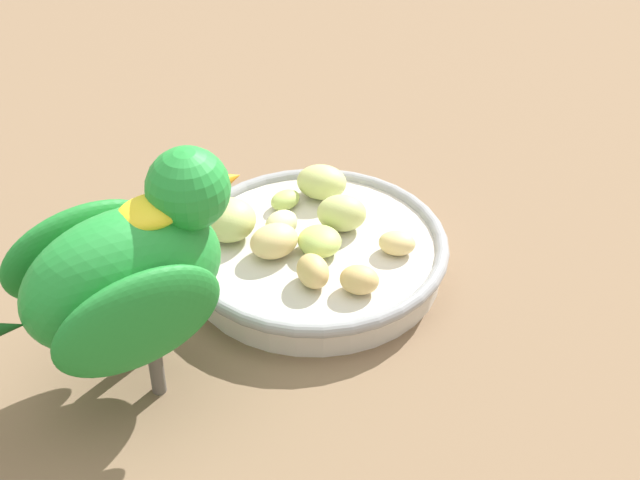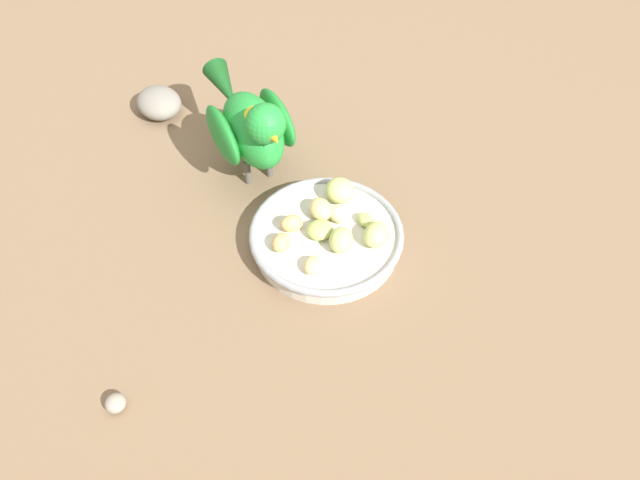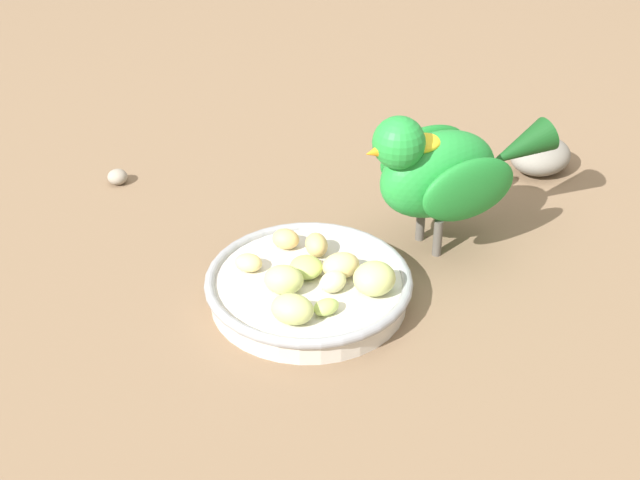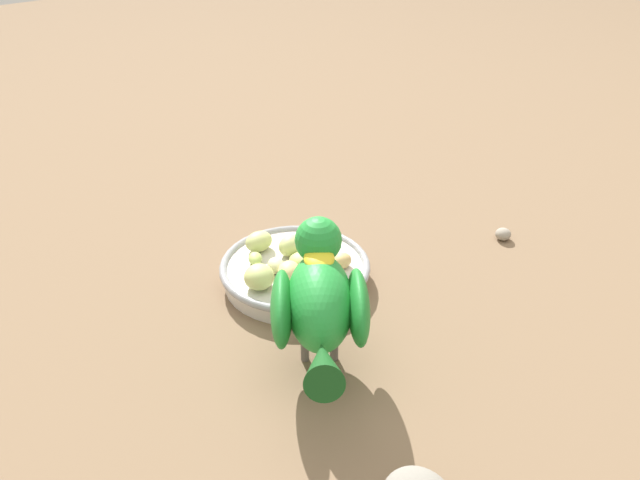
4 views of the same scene
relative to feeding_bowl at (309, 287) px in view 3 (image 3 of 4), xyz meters
name	(u,v)px [view 3 (image 3 of 4)]	position (x,y,z in m)	size (l,w,h in m)	color
ground_plane	(313,288)	(0.01, -0.02, -0.02)	(4.00, 4.00, 0.00)	#7A6047
feeding_bowl	(309,287)	(0.00, 0.00, 0.00)	(0.19, 0.19, 0.03)	beige
apple_piece_0	(284,280)	(0.01, 0.03, 0.02)	(0.04, 0.03, 0.03)	#C6D17A
apple_piece_1	(310,268)	(0.00, -0.01, 0.02)	(0.03, 0.03, 0.02)	#B2CC66
apple_piece_2	(374,278)	(-0.06, -0.01, 0.02)	(0.04, 0.04, 0.03)	#C6D17A
apple_piece_3	(326,307)	(-0.04, 0.04, 0.01)	(0.02, 0.02, 0.01)	#B2CC66
apple_piece_4	(248,263)	(0.06, 0.01, 0.02)	(0.03, 0.02, 0.02)	#E5C67F
apple_piece_5	(286,239)	(0.04, -0.04, 0.02)	(0.03, 0.02, 0.02)	tan
apple_piece_6	(292,309)	(-0.02, 0.06, 0.02)	(0.04, 0.03, 0.03)	#C6D17A
apple_piece_7	(316,245)	(0.01, -0.04, 0.02)	(0.03, 0.02, 0.02)	tan
apple_piece_8	(343,263)	(-0.02, -0.02, 0.02)	(0.04, 0.03, 0.02)	#E5C67F
apple_piece_9	(333,282)	(-0.03, 0.00, 0.02)	(0.03, 0.02, 0.02)	beige
parrot	(442,168)	(-0.07, -0.14, 0.07)	(0.16, 0.19, 0.15)	#59544C
rock_large	(540,156)	(-0.12, -0.34, 0.00)	(0.08, 0.06, 0.04)	gray
pebble_0	(117,177)	(0.29, -0.10, -0.01)	(0.02, 0.02, 0.02)	gray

